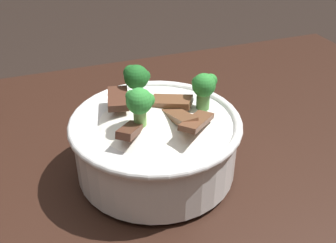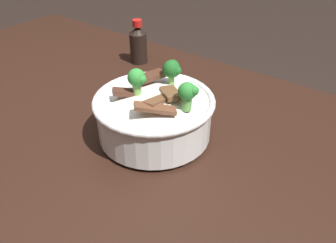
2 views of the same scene
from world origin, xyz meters
name	(u,v)px [view 2 (image 2 of 2)]	position (x,y,z in m)	size (l,w,h in m)	color
dining_table	(88,171)	(0.00, 0.00, 0.68)	(1.43, 0.94, 0.80)	black
rice_bowl	(155,112)	(0.14, 0.08, 0.86)	(0.23, 0.23, 0.15)	white
soy_sauce_bottle	(138,44)	(-0.13, 0.33, 0.85)	(0.05, 0.05, 0.12)	black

